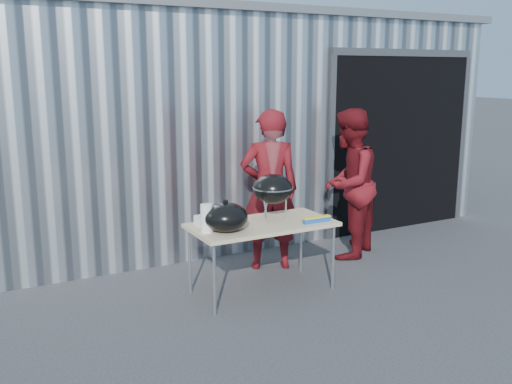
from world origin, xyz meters
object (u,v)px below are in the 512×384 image
kettle_grill (273,181)px  person_bystander (348,184)px  folding_table (262,227)px  person_cook (270,190)px

kettle_grill → person_bystander: bearing=19.4°
folding_table → person_cook: (0.45, 0.63, 0.23)m
folding_table → kettle_grill: size_ratio=1.61×
folding_table → person_bystander: size_ratio=0.81×
kettle_grill → person_cook: 0.67m
person_cook → person_bystander: 1.08m
person_cook → person_bystander: (1.08, -0.08, -0.01)m
person_cook → folding_table: bearing=76.2°
person_bystander → person_cook: bearing=-38.3°
kettle_grill → person_bystander: person_bystander is taller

